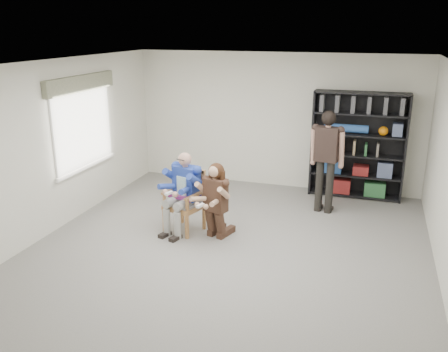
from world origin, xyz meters
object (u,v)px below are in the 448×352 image
(armchair, at_px, (184,201))
(standing_man, at_px, (326,163))
(kneeling_woman, at_px, (215,202))
(bookshelf, at_px, (358,146))
(seated_man, at_px, (184,192))

(armchair, height_order, standing_man, standing_man)
(armchair, height_order, kneeling_woman, kneeling_woman)
(kneeling_woman, distance_m, standing_man, 2.32)
(armchair, relative_size, kneeling_woman, 0.84)
(kneeling_woman, bearing_deg, armchair, -174.94)
(armchair, xyz_separation_m, bookshelf, (2.62, 2.63, 0.53))
(armchair, bearing_deg, standing_man, 53.44)
(kneeling_woman, height_order, standing_man, standing_man)
(armchair, relative_size, seated_man, 0.77)
(seated_man, bearing_deg, kneeling_woman, 5.06)
(seated_man, relative_size, bookshelf, 0.65)
(standing_man, bearing_deg, bookshelf, 75.14)
(bookshelf, height_order, standing_man, bookshelf)
(kneeling_woman, relative_size, bookshelf, 0.59)
(seated_man, distance_m, standing_man, 2.66)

